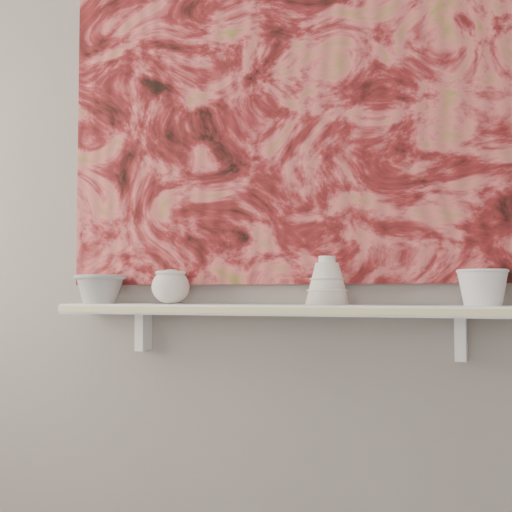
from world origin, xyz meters
The scene contains 11 objects.
wall_back centered at (0.00, 1.60, 1.35)m, with size 3.60×3.60×0.00m, color gray.
shelf centered at (0.00, 1.51, 0.92)m, with size 1.40×0.18×0.03m, color white.
shelf_stripe centered at (0.00, 1.41, 0.92)m, with size 1.40×0.01×0.02m, color beige.
bracket_left centered at (-0.49, 1.57, 0.84)m, with size 0.03×0.06×0.12m, color white.
bracket_right centered at (0.49, 1.57, 0.84)m, with size 0.03×0.06×0.12m, color white.
painting centered at (0.00, 1.59, 1.54)m, with size 1.50×0.03×1.10m, color maroon.
house_motif centered at (0.45, 1.57, 1.23)m, with size 0.09×0.00×0.08m, color black.
bowl_grey centered at (-0.61, 1.51, 0.98)m, with size 0.17×0.17×0.10m, color gray, non-canonical shape.
cup_cream centered at (-0.36, 1.51, 0.98)m, with size 0.12×0.12×0.11m, color silver, non-canonical shape.
bell_vessel centered at (0.13, 1.51, 1.00)m, with size 0.13×0.13×0.14m, color beige, non-canonical shape.
bowl_white centered at (0.55, 1.51, 0.98)m, with size 0.13×0.13×0.10m, color silver, non-canonical shape.
Camera 1 is at (0.66, -0.44, 0.96)m, focal length 50.00 mm.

